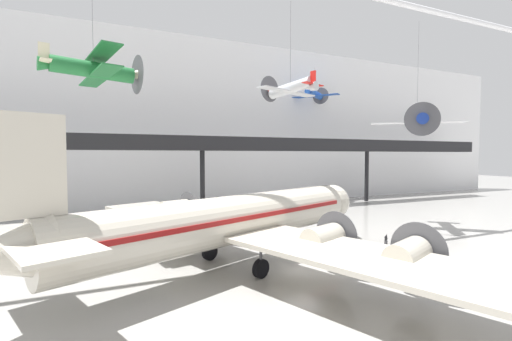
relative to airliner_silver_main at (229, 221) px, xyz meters
name	(u,v)px	position (x,y,z in m)	size (l,w,h in m)	color
ground_plane	(302,271)	(4.71, -2.29, -3.55)	(260.00, 260.00, 0.00)	#9E9B96
hangar_back_wall	(190,123)	(4.71, 32.29, 10.01)	(140.00, 3.00, 27.12)	white
mezzanine_walkway	(204,148)	(4.71, 24.04, 5.70)	(110.00, 3.20, 10.94)	black
airliner_silver_main	(229,221)	(0.00, 0.00, 0.00)	(29.71, 34.79, 10.26)	beige
suspended_plane_blue_trainer	(315,94)	(25.45, 27.60, 15.38)	(6.98, 7.53, 5.93)	#1E4CAD
suspended_plane_green_biplane	(94,69)	(-8.83, 9.50, 12.07)	(8.30, 10.02, 9.48)	#1E6B33
suspended_plane_silver_racer	(290,88)	(8.53, 6.25, 11.23)	(7.36, 6.33, 9.57)	silver
suspended_plane_white_twin	(417,120)	(24.24, 5.05, 8.76)	(8.40, 8.23, 12.95)	silver
info_sign_pedestal	(386,243)	(14.76, -0.15, -3.09)	(0.38, 0.71, 1.24)	#4C4C51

